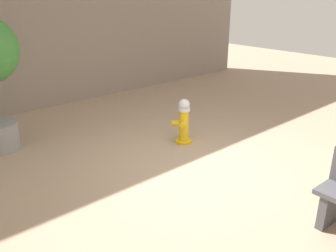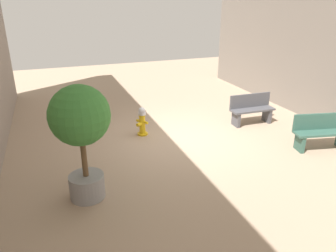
% 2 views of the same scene
% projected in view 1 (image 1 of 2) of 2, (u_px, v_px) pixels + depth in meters
% --- Properties ---
extents(ground_plane, '(23.40, 23.40, 0.00)m').
position_uv_depth(ground_plane, '(194.00, 170.00, 5.56)').
color(ground_plane, tan).
extents(fire_hydrant, '(0.37, 0.38, 0.85)m').
position_uv_depth(fire_hydrant, '(183.00, 121.00, 6.44)').
color(fire_hydrant, gold).
rests_on(fire_hydrant, ground_plane).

